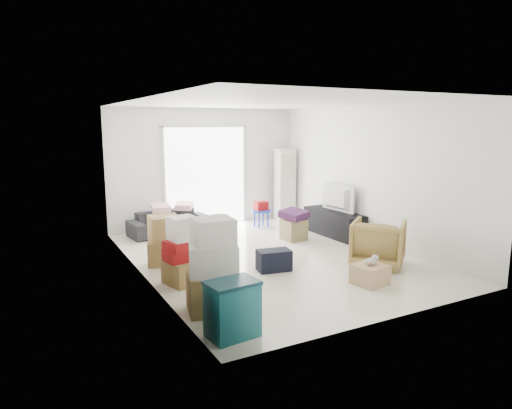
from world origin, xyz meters
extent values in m
cube|color=white|center=(0.00, 0.00, -0.12)|extent=(4.50, 6.00, 0.24)
cube|color=white|center=(0.00, 0.00, 2.82)|extent=(4.50, 6.00, 0.24)
cube|color=white|center=(0.00, 3.12, 1.35)|extent=(4.50, 0.24, 2.70)
cube|color=white|center=(0.00, -3.12, 1.35)|extent=(4.50, 0.24, 2.70)
cube|color=white|center=(-2.37, 0.00, 1.35)|extent=(0.24, 6.00, 2.70)
cube|color=white|center=(2.37, 0.00, 1.35)|extent=(0.24, 6.00, 2.70)
cube|color=white|center=(0.00, 2.98, 1.15)|extent=(2.00, 0.01, 2.30)
cube|color=silver|center=(-1.00, 2.97, 1.15)|extent=(0.06, 0.04, 2.30)
cube|color=silver|center=(1.00, 2.97, 1.15)|extent=(0.06, 0.04, 2.30)
cube|color=silver|center=(0.00, 2.97, 2.30)|extent=(2.10, 0.04, 0.06)
cube|color=silver|center=(1.95, 2.65, 0.88)|extent=(0.45, 0.30, 1.75)
cube|color=black|center=(2.00, 0.74, 0.26)|extent=(0.48, 1.59, 0.53)
imported|color=black|center=(2.00, 0.74, 0.59)|extent=(0.60, 0.99, 0.13)
imported|color=#242529|center=(-1.04, 2.50, 0.34)|extent=(1.78, 0.72, 0.68)
cube|color=#D79DA5|center=(-1.23, 2.48, 0.73)|extent=(0.39, 0.32, 0.12)
cube|color=#D79DA5|center=(-0.72, 2.49, 0.73)|extent=(0.40, 0.38, 0.11)
imported|color=tan|center=(1.37, -1.28, 0.42)|extent=(1.12, 1.12, 0.85)
cube|color=#176269|center=(-1.90, -2.51, 0.15)|extent=(0.58, 0.44, 0.30)
cube|color=#176269|center=(-1.90, -2.51, 0.45)|extent=(0.58, 0.44, 0.30)
cube|color=#0C333D|center=(-1.90, -2.51, 0.62)|extent=(0.60, 0.45, 0.04)
cube|color=olive|center=(-1.80, -1.75, 0.24)|extent=(0.76, 0.68, 0.49)
cube|color=white|center=(-1.80, -1.75, 0.68)|extent=(0.73, 0.66, 0.38)
cube|color=white|center=(-1.80, -1.75, 1.03)|extent=(0.53, 0.48, 0.33)
cube|color=olive|center=(-1.80, -0.61, 0.18)|extent=(0.60, 0.60, 0.36)
cube|color=#A51414|center=(-1.80, -0.61, 0.44)|extent=(0.59, 0.44, 0.16)
cube|color=#A51414|center=(-1.80, -0.61, 0.59)|extent=(0.60, 0.49, 0.14)
cube|color=white|center=(-1.80, -0.61, 0.84)|extent=(0.43, 0.42, 0.34)
cube|color=olive|center=(-1.77, 0.45, 0.20)|extent=(0.67, 0.61, 0.40)
cube|color=olive|center=(-1.77, 0.45, 0.62)|extent=(0.52, 0.52, 0.43)
cube|color=olive|center=(-1.48, 0.26, 0.18)|extent=(0.60, 0.60, 0.37)
cube|color=black|center=(-0.32, -0.71, 0.17)|extent=(0.58, 0.40, 0.34)
cube|color=olive|center=(1.04, 0.82, 0.21)|extent=(0.45, 0.45, 0.43)
cube|color=#421E4B|center=(1.04, 0.82, 0.50)|extent=(0.60, 0.60, 0.14)
cylinder|color=#1333B7|center=(1.03, 2.20, 0.38)|extent=(0.46, 0.46, 0.04)
cylinder|color=#1333B7|center=(1.15, 2.32, 0.18)|extent=(0.04, 0.04, 0.36)
cylinder|color=#1333B7|center=(0.92, 2.32, 0.18)|extent=(0.04, 0.04, 0.36)
cylinder|color=#1333B7|center=(0.92, 2.09, 0.18)|extent=(0.04, 0.04, 0.36)
cylinder|color=#1333B7|center=(1.15, 2.09, 0.18)|extent=(0.04, 0.04, 0.36)
cube|color=#A51414|center=(1.03, 2.20, 0.50)|extent=(0.28, 0.22, 0.20)
cube|color=silver|center=(-0.08, 1.89, 0.04)|extent=(0.41, 0.39, 0.08)
cube|color=#D0636F|center=(-0.08, 2.01, 0.26)|extent=(0.30, 0.15, 0.36)
cube|color=tan|center=(0.61, -1.93, 0.15)|extent=(0.51, 0.51, 0.29)
ellipsoid|color=#B2ADA8|center=(0.61, -1.93, 0.35)|extent=(0.20, 0.14, 0.11)
cube|color=red|center=(0.61, -1.93, 0.35)|extent=(0.15, 0.13, 0.03)
sphere|color=#B2ADA8|center=(0.73, -1.90, 0.37)|extent=(0.11, 0.11, 0.11)
camera|label=1|loc=(-3.90, -6.84, 2.33)|focal=32.00mm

